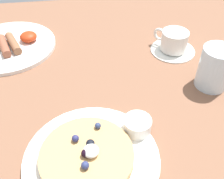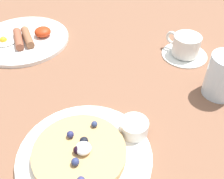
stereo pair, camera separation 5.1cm
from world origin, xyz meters
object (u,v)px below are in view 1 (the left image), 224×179
at_px(pancake_plate, 96,158).
at_px(syrup_ramekin, 140,125).
at_px(coffee_saucer, 174,50).
at_px(coffee_cup, 175,40).
at_px(breakfast_plate, 10,46).
at_px(water_glass, 217,68).

xyz_separation_m(pancake_plate, syrup_ramekin, (0.09, 0.05, 0.02)).
relative_size(coffee_saucer, coffee_cup, 1.45).
bearing_deg(coffee_cup, pancake_plate, -127.45).
height_order(syrup_ramekin, coffee_saucer, syrup_ramekin).
relative_size(breakfast_plate, water_glass, 2.61).
height_order(syrup_ramekin, water_glass, water_glass).
bearing_deg(pancake_plate, water_glass, 30.29).
height_order(breakfast_plate, water_glass, water_glass).
bearing_deg(breakfast_plate, coffee_saucer, -9.81).
bearing_deg(syrup_ramekin, pancake_plate, -151.17).
bearing_deg(pancake_plate, breakfast_plate, 117.44).
bearing_deg(breakfast_plate, pancake_plate, -62.56).
distance_m(pancake_plate, water_glass, 0.34).
bearing_deg(coffee_saucer, breakfast_plate, 170.19).
bearing_deg(water_glass, coffee_cup, 107.04).
distance_m(breakfast_plate, coffee_saucer, 0.47).
bearing_deg(coffee_saucer, pancake_plate, -127.69).
relative_size(pancake_plate, coffee_saucer, 2.00).
xyz_separation_m(pancake_plate, coffee_saucer, (0.25, 0.32, -0.00)).
relative_size(syrup_ramekin, water_glass, 0.54).
bearing_deg(coffee_cup, breakfast_plate, 170.31).
relative_size(breakfast_plate, coffee_saucer, 2.15).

